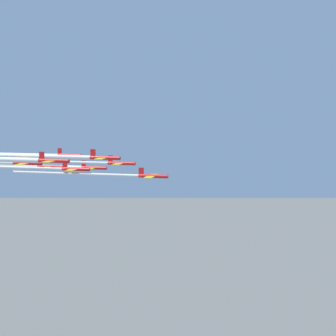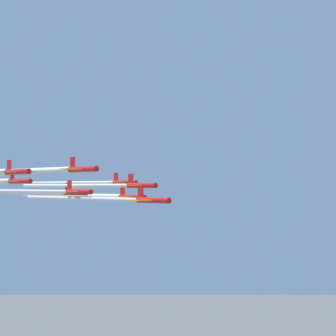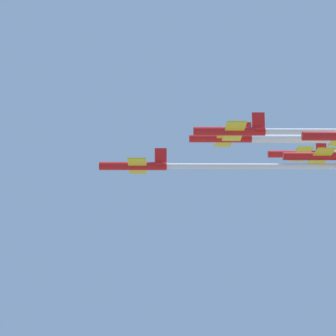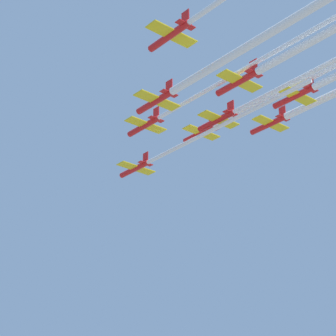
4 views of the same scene
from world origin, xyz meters
name	(u,v)px [view 1 (image 1 of 4)]	position (x,y,z in m)	size (l,w,h in m)	color
jet_0	(152,176)	(39.81, 35.84, 163.71)	(8.80, 8.52, 2.95)	red
jet_1	(121,163)	(49.86, 26.17, 166.41)	(8.80, 8.52, 2.95)	red
jet_2	(104,158)	(53.15, 39.92, 169.43)	(8.80, 8.52, 2.95)	red
jet_3	(93,168)	(59.91, 16.50, 163.83)	(8.80, 8.52, 2.95)	red
jet_4	(75,169)	(63.19, 30.25, 165.09)	(8.80, 8.52, 2.95)	red
jet_5	(53,161)	(66.48, 44.01, 169.05)	(8.80, 8.52, 2.95)	red
jet_6	(68,155)	(69.96, 6.83, 167.17)	(8.80, 8.52, 2.95)	red
jet_7	(50,167)	(73.24, 20.59, 164.68)	(8.80, 8.52, 2.95)	red
jet_8	(26,163)	(76.52, 34.34, 167.33)	(8.80, 8.52, 2.95)	red
smoke_trail_0	(74,174)	(63.51, 30.18, 163.67)	(39.69, 10.16, 0.75)	white
smoke_trail_1	(45,161)	(74.92, 20.18, 166.36)	(42.43, 10.82, 0.75)	white
smoke_trail_2	(30,156)	(75.22, 34.65, 169.39)	(36.55, 9.81, 1.18)	white
smoke_trail_3	(22,166)	(85.26, 10.45, 163.78)	(43.12, 11.44, 1.25)	white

